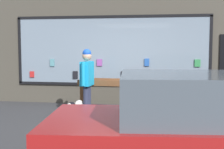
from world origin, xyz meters
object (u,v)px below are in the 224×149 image
display_table_main (123,87)px  sandwich_board_sign (191,97)px  parked_car (218,127)px  person_browsing (87,78)px  small_dog (73,107)px

display_table_main → sandwich_board_sign: size_ratio=2.31×
sandwich_board_sign → parked_car: parked_car is taller
display_table_main → sandwich_board_sign: 1.73m
person_browsing → small_dog: size_ratio=3.48×
person_browsing → parked_car: size_ratio=0.38×
sandwich_board_sign → small_dog: bearing=178.6°
display_table_main → person_browsing: 0.98m
display_table_main → small_dog: bearing=-149.9°
small_dog → person_browsing: bearing=-25.3°
display_table_main → person_browsing: size_ratio=1.32×
small_dog → sandwich_board_sign: (2.81, 0.86, 0.18)m
small_dog → parked_car: (2.78, -3.14, 0.43)m
person_browsing → small_dog: (-0.30, -0.15, -0.68)m
parked_car → small_dog: bearing=125.8°
small_dog → sandwich_board_sign: 2.94m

